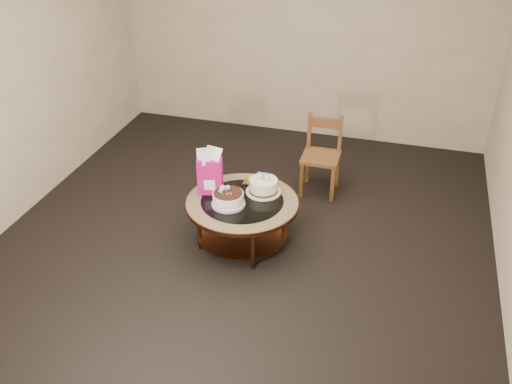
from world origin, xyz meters
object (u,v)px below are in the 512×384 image
(dining_chair, at_px, (321,155))
(gift_bag, at_px, (210,171))
(coffee_table, at_px, (242,208))
(cream_cake, at_px, (263,186))
(decorated_cake, at_px, (228,199))

(dining_chair, bearing_deg, gift_bag, -127.79)
(coffee_table, height_order, dining_chair, dining_chair)
(cream_cake, distance_m, gift_bag, 0.50)
(coffee_table, relative_size, cream_cake, 3.16)
(decorated_cake, height_order, gift_bag, gift_bag)
(coffee_table, xyz_separation_m, decorated_cake, (-0.10, -0.10, 0.14))
(gift_bag, bearing_deg, coffee_table, -22.65)
(gift_bag, bearing_deg, dining_chair, 40.49)
(gift_bag, relative_size, dining_chair, 0.53)
(decorated_cake, height_order, dining_chair, dining_chair)
(gift_bag, height_order, dining_chair, gift_bag)
(gift_bag, distance_m, dining_chair, 1.38)
(dining_chair, bearing_deg, decorated_cake, -116.41)
(cream_cake, xyz_separation_m, gift_bag, (-0.46, -0.13, 0.15))
(cream_cake, height_order, gift_bag, gift_bag)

